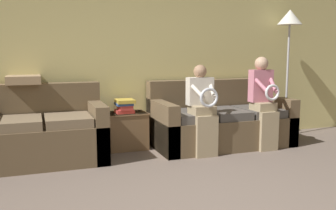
% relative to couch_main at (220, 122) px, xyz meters
% --- Properties ---
extents(wall_back, '(7.92, 0.06, 2.55)m').
position_rel_couch_main_xyz_m(wall_back, '(-1.19, 0.49, 0.95)').
color(wall_back, '#DBCC7F').
rests_on(wall_back, ground_plane).
extents(couch_main, '(1.92, 0.93, 0.91)m').
position_rel_couch_main_xyz_m(couch_main, '(0.00, 0.00, 0.00)').
color(couch_main, brown).
rests_on(couch_main, ground_plane).
extents(couch_side, '(1.43, 0.86, 0.92)m').
position_rel_couch_main_xyz_m(couch_side, '(-2.37, -0.03, 0.02)').
color(couch_side, brown).
rests_on(couch_side, ground_plane).
extents(child_left_seated, '(0.34, 0.37, 1.15)m').
position_rel_couch_main_xyz_m(child_left_seated, '(-0.46, -0.40, 0.31)').
color(child_left_seated, tan).
rests_on(child_left_seated, ground_plane).
extents(child_right_seated, '(0.32, 0.38, 1.25)m').
position_rel_couch_main_xyz_m(child_right_seated, '(0.46, -0.39, 0.36)').
color(child_right_seated, tan).
rests_on(child_right_seated, ground_plane).
extents(side_shelf, '(0.58, 0.42, 0.50)m').
position_rel_couch_main_xyz_m(side_shelf, '(-1.32, 0.23, -0.06)').
color(side_shelf, brown).
rests_on(side_shelf, ground_plane).
extents(book_stack, '(0.25, 0.28, 0.18)m').
position_rel_couch_main_xyz_m(book_stack, '(-1.32, 0.23, 0.27)').
color(book_stack, '#BC3833').
rests_on(book_stack, side_shelf).
extents(floor_lamp, '(0.37, 0.37, 1.95)m').
position_rel_couch_main_xyz_m(floor_lamp, '(1.24, 0.17, 1.38)').
color(floor_lamp, '#2D2B28').
rests_on(floor_lamp, ground_plane).
extents(throw_pillow, '(0.40, 0.40, 0.10)m').
position_rel_couch_main_xyz_m(throw_pillow, '(-2.57, 0.26, 0.65)').
color(throw_pillow, '#A38460').
rests_on(throw_pillow, couch_side).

